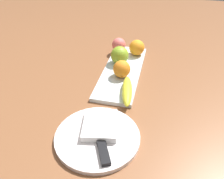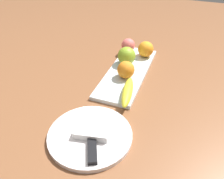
% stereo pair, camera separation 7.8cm
% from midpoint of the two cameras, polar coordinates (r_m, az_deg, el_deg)
% --- Properties ---
extents(ground_plane, '(2.40, 2.40, 0.00)m').
position_cam_midpoint_polar(ground_plane, '(0.92, 4.24, 2.87)').
color(ground_plane, brown).
extents(fruit_tray, '(0.41, 0.14, 0.01)m').
position_cam_midpoint_polar(fruit_tray, '(0.94, 6.19, 4.15)').
color(fruit_tray, silver).
rests_on(fruit_tray, ground_plane).
extents(apple, '(0.07, 0.07, 0.07)m').
position_cam_midpoint_polar(apple, '(0.96, 6.13, 8.04)').
color(apple, '#88AE29').
rests_on(apple, fruit_tray).
extents(banana, '(0.17, 0.06, 0.03)m').
position_cam_midpoint_polar(banana, '(0.79, 6.61, -0.65)').
color(banana, yellow).
rests_on(banana, fruit_tray).
extents(orange_near_apple, '(0.07, 0.07, 0.07)m').
position_cam_midpoint_polar(orange_near_apple, '(1.04, 10.37, 9.58)').
color(orange_near_apple, orange).
rests_on(orange_near_apple, fruit_tray).
extents(orange_near_banana, '(0.07, 0.07, 0.07)m').
position_cam_midpoint_polar(orange_near_banana, '(0.88, 5.94, 4.73)').
color(orange_near_banana, orange).
rests_on(orange_near_banana, fruit_tray).
extents(peach, '(0.06, 0.06, 0.06)m').
position_cam_midpoint_polar(peach, '(1.07, 6.08, 10.61)').
color(peach, '#E86763').
rests_on(peach, fruit_tray).
extents(dinner_plate, '(0.24, 0.24, 0.01)m').
position_cam_midpoint_polar(dinner_plate, '(0.68, -2.04, -11.22)').
color(dinner_plate, white).
rests_on(dinner_plate, ground_plane).
extents(folded_napkin, '(0.13, 0.12, 0.02)m').
position_cam_midpoint_polar(folded_napkin, '(0.68, -1.12, -8.50)').
color(folded_napkin, white).
rests_on(folded_napkin, dinner_plate).
extents(knife, '(0.17, 0.10, 0.01)m').
position_cam_midpoint_polar(knife, '(0.64, -1.32, -13.51)').
color(knife, silver).
rests_on(knife, dinner_plate).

